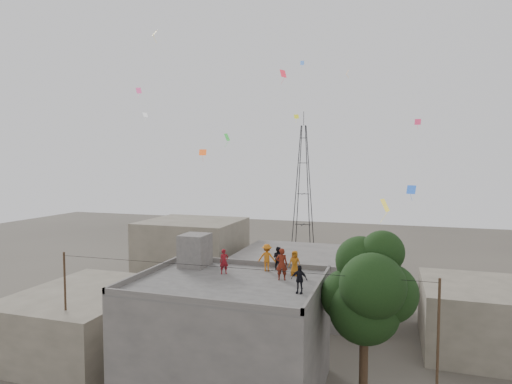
{
  "coord_description": "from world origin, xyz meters",
  "views": [
    {
      "loc": [
        8.43,
        -21.22,
        12.46
      ],
      "look_at": [
        0.6,
        3.17,
        10.77
      ],
      "focal_mm": 30.0,
      "sensor_mm": 36.0,
      "label": 1
    }
  ],
  "objects_px": {
    "transmission_tower": "(303,187)",
    "person_dark_adult": "(299,279)",
    "stair_head_box": "(195,250)",
    "tree": "(368,290)",
    "person_red_adult": "(282,264)"
  },
  "relations": [
    {
      "from": "person_dark_adult",
      "to": "stair_head_box",
      "type": "bearing_deg",
      "value": 161.01
    },
    {
      "from": "person_red_adult",
      "to": "person_dark_adult",
      "type": "relative_size",
      "value": 1.26
    },
    {
      "from": "stair_head_box",
      "to": "person_dark_adult",
      "type": "xyz_separation_m",
      "value": [
        7.34,
        -3.5,
        -0.3
      ]
    },
    {
      "from": "stair_head_box",
      "to": "person_dark_adult",
      "type": "relative_size",
      "value": 1.43
    },
    {
      "from": "tree",
      "to": "person_red_adult",
      "type": "xyz_separation_m",
      "value": [
        -4.65,
        0.58,
        0.88
      ]
    },
    {
      "from": "tree",
      "to": "person_red_adult",
      "type": "relative_size",
      "value": 5.17
    },
    {
      "from": "stair_head_box",
      "to": "transmission_tower",
      "type": "relative_size",
      "value": 0.1
    },
    {
      "from": "transmission_tower",
      "to": "person_red_adult",
      "type": "relative_size",
      "value": 11.37
    },
    {
      "from": "person_dark_adult",
      "to": "tree",
      "type": "bearing_deg",
      "value": 31.42
    },
    {
      "from": "transmission_tower",
      "to": "person_red_adult",
      "type": "xyz_separation_m",
      "value": [
        6.72,
        -38.83,
        -2.09
      ]
    },
    {
      "from": "person_red_adult",
      "to": "stair_head_box",
      "type": "bearing_deg",
      "value": -26.9
    },
    {
      "from": "transmission_tower",
      "to": "person_red_adult",
      "type": "distance_m",
      "value": 39.46
    },
    {
      "from": "transmission_tower",
      "to": "tree",
      "type": "bearing_deg",
      "value": -73.91
    },
    {
      "from": "stair_head_box",
      "to": "person_red_adult",
      "type": "height_order",
      "value": "stair_head_box"
    },
    {
      "from": "transmission_tower",
      "to": "person_dark_adult",
      "type": "height_order",
      "value": "transmission_tower"
    }
  ]
}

